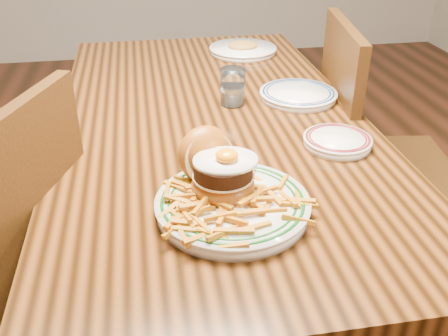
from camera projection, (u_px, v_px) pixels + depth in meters
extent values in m
plane|color=black|center=(214.00, 307.00, 1.79)|extent=(6.00, 6.00, 0.00)
cube|color=black|center=(212.00, 124.00, 1.42)|extent=(0.85, 1.60, 0.05)
cylinder|color=black|center=(106.00, 137.00, 2.19)|extent=(0.07, 0.07, 0.70)
cylinder|color=black|center=(267.00, 125.00, 2.29)|extent=(0.07, 0.07, 0.70)
cube|color=#42260D|center=(32.00, 215.00, 1.04)|extent=(0.19, 0.43, 0.48)
cylinder|color=#42260D|center=(96.00, 317.00, 1.46)|extent=(0.04, 0.04, 0.44)
cube|color=#42260D|center=(388.00, 170.00, 1.72)|extent=(0.51, 0.51, 0.04)
cube|color=#42260D|center=(338.00, 100.00, 1.59)|extent=(0.10, 0.45, 0.48)
cylinder|color=#42260D|center=(411.00, 197.00, 2.01)|extent=(0.04, 0.04, 0.44)
cylinder|color=#42260D|center=(317.00, 198.00, 2.01)|extent=(0.04, 0.04, 0.44)
cylinder|color=#42260D|center=(336.00, 261.00, 1.68)|extent=(0.04, 0.04, 0.44)
cylinder|color=white|center=(232.00, 208.00, 0.99)|extent=(0.30, 0.30, 0.02)
cylinder|color=white|center=(233.00, 201.00, 0.99)|extent=(0.31, 0.31, 0.01)
torus|color=#0C4711|center=(233.00, 201.00, 0.99)|extent=(0.29, 0.29, 0.01)
torus|color=#0C4711|center=(233.00, 201.00, 0.99)|extent=(0.26, 0.26, 0.01)
ellipsoid|color=#934012|center=(223.00, 185.00, 1.01)|extent=(0.13, 0.13, 0.06)
cylinder|color=beige|center=(223.00, 176.00, 1.00)|extent=(0.12, 0.12, 0.00)
cylinder|color=black|center=(223.00, 169.00, 0.99)|extent=(0.12, 0.12, 0.03)
ellipsoid|color=white|center=(225.00, 161.00, 0.98)|extent=(0.13, 0.11, 0.01)
ellipsoid|color=orange|center=(227.00, 156.00, 0.97)|extent=(0.05, 0.05, 0.03)
ellipsoid|color=#934012|center=(206.00, 155.00, 1.04)|extent=(0.15, 0.14, 0.14)
cylinder|color=beige|center=(210.00, 159.00, 1.03)|extent=(0.12, 0.07, 0.11)
cylinder|color=white|center=(337.00, 143.00, 1.25)|extent=(0.17, 0.17, 0.02)
cylinder|color=white|center=(338.00, 139.00, 1.24)|extent=(0.17, 0.17, 0.01)
torus|color=maroon|center=(338.00, 138.00, 1.24)|extent=(0.16, 0.16, 0.01)
torus|color=maroon|center=(338.00, 138.00, 1.24)|extent=(0.14, 0.14, 0.01)
cube|color=silver|center=(344.00, 136.00, 1.25)|extent=(0.10, 0.06, 0.00)
cylinder|color=white|center=(298.00, 96.00, 1.51)|extent=(0.23, 0.23, 0.02)
cylinder|color=white|center=(298.00, 92.00, 1.51)|extent=(0.23, 0.23, 0.01)
torus|color=navy|center=(298.00, 92.00, 1.51)|extent=(0.22, 0.22, 0.01)
torus|color=navy|center=(298.00, 92.00, 1.51)|extent=(0.20, 0.20, 0.00)
cylinder|color=white|center=(233.00, 87.00, 1.46)|extent=(0.07, 0.07, 0.11)
cylinder|color=silver|center=(233.00, 95.00, 1.47)|extent=(0.06, 0.06, 0.05)
cylinder|color=white|center=(243.00, 51.00, 1.91)|extent=(0.25, 0.25, 0.02)
cylinder|color=white|center=(243.00, 48.00, 1.90)|extent=(0.26, 0.26, 0.01)
ellipsoid|color=gold|center=(243.00, 46.00, 1.90)|extent=(0.11, 0.09, 0.03)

